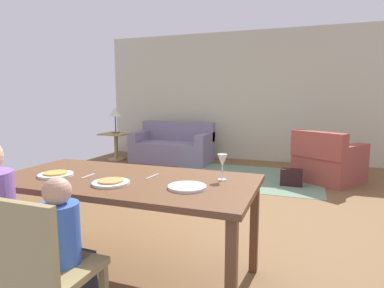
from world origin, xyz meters
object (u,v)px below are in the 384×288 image
object	(u,v)px
wine_glass	(222,162)
person_child	(66,263)
plate_near_woman	(187,187)
couch	(173,147)
table_lamp	(115,113)
plate_near_man	(56,175)
dining_chair_child	(41,268)
armchair	(327,162)
handbag	(291,177)
plate_near_child	(111,183)
side_table	(116,142)
dining_table	(125,187)

from	to	relation	value
wine_glass	person_child	distance (m)	1.16
plate_near_woman	couch	bearing A→B (deg)	114.08
plate_near_woman	couch	xyz separation A→B (m)	(-1.93, 4.31, -0.46)
person_child	couch	bearing A→B (deg)	106.20
plate_near_woman	table_lamp	bearing A→B (deg)	127.77
plate_near_man	dining_chair_child	distance (m)	0.91
couch	armchair	bearing A→B (deg)	-13.35
plate_near_woman	person_child	xyz separation A→B (m)	(-0.52, -0.54, -0.34)
person_child	handbag	distance (m)	3.85
plate_near_man	wine_glass	world-z (taller)	wine_glass
plate_near_woman	plate_near_child	bearing A→B (deg)	-171.20
side_table	plate_near_woman	bearing A→B (deg)	-52.23
plate_near_child	table_lamp	xyz separation A→B (m)	(-2.62, 4.13, 0.24)
person_child	couch	distance (m)	5.06
person_child	side_table	bearing A→B (deg)	119.72
plate_near_woman	dining_chair_child	bearing A→B (deg)	-125.94
plate_near_woman	wine_glass	size ratio (longest dim) A/B	1.34
plate_near_man	plate_near_woman	distance (m)	1.03
handbag	dining_chair_child	bearing A→B (deg)	-104.93
plate_near_man	armchair	xyz separation A→B (m)	(2.07, 3.63, -0.45)
wine_glass	handbag	distance (m)	2.99
handbag	couch	bearing A→B (deg)	154.62
side_table	table_lamp	world-z (taller)	table_lamp
plate_near_child	couch	xyz separation A→B (m)	(-1.41, 4.39, -0.46)
dining_table	wine_glass	size ratio (longest dim) A/B	10.10
side_table	table_lamp	xyz separation A→B (m)	(0.00, 0.00, 0.63)
plate_near_woman	armchair	bearing A→B (deg)	74.02
dining_chair_child	table_lamp	bearing A→B (deg)	118.81
dining_table	plate_near_woman	distance (m)	0.53
plate_near_woman	wine_glass	xyz separation A→B (m)	(0.16, 0.28, 0.12)
dining_table	person_child	world-z (taller)	person_child
person_child	armchair	distance (m)	4.43
plate_near_man	person_child	size ratio (longest dim) A/B	0.27
plate_near_woman	dining_chair_child	xyz separation A→B (m)	(-0.52, -0.71, -0.28)
armchair	table_lamp	size ratio (longest dim) A/B	2.20
plate_near_man	table_lamp	size ratio (longest dim) A/B	0.46
dining_table	couch	world-z (taller)	couch
handbag	plate_near_child	bearing A→B (deg)	-107.67
plate_near_child	dining_chair_child	distance (m)	0.69
dining_chair_child	armchair	distance (m)	4.60
side_table	table_lamp	bearing A→B (deg)	0.00
wine_glass	side_table	size ratio (longest dim) A/B	0.32
armchair	handbag	bearing A→B (deg)	-138.82
armchair	plate_near_woman	bearing A→B (deg)	-105.98
plate_near_child	armchair	xyz separation A→B (m)	(1.55, 3.69, -0.45)
plate_near_child	dining_chair_child	xyz separation A→B (m)	(-0.00, -0.63, -0.28)
dining_chair_child	person_child	size ratio (longest dim) A/B	0.94
table_lamp	dining_table	bearing A→B (deg)	-56.43
dining_table	plate_near_man	world-z (taller)	plate_near_man
plate_near_child	table_lamp	bearing A→B (deg)	122.41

